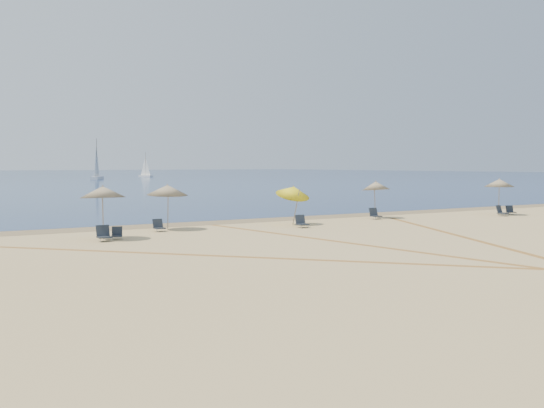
{
  "coord_description": "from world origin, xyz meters",
  "views": [
    {
      "loc": [
        -18.51,
        -10.79,
        3.57
      ],
      "look_at": [
        0.0,
        20.0,
        1.3
      ],
      "focal_mm": 41.07,
      "sensor_mm": 36.0,
      "label": 1
    }
  ],
  "objects_px": {
    "chair_4": "(301,222)",
    "sailboat_2": "(97,167)",
    "umbrella_3": "(293,191)",
    "sailboat_1": "(146,169)",
    "chair_1": "(104,234)",
    "chair_2": "(117,234)",
    "umbrella_5": "(499,183)",
    "chair_7": "(510,211)",
    "chair_6": "(501,211)",
    "umbrella_2": "(167,190)",
    "umbrella_4": "(376,186)",
    "chair_5": "(375,214)",
    "umbrella_1": "(103,192)",
    "chair_3": "(159,226)"
  },
  "relations": [
    {
      "from": "chair_4",
      "to": "sailboat_2",
      "type": "height_order",
      "value": "sailboat_2"
    },
    {
      "from": "umbrella_3",
      "to": "sailboat_1",
      "type": "relative_size",
      "value": 0.36
    },
    {
      "from": "umbrella_3",
      "to": "sailboat_2",
      "type": "relative_size",
      "value": 0.26
    },
    {
      "from": "chair_1",
      "to": "chair_2",
      "type": "height_order",
      "value": "chair_1"
    },
    {
      "from": "umbrella_5",
      "to": "chair_7",
      "type": "relative_size",
      "value": 3.32
    },
    {
      "from": "chair_7",
      "to": "chair_6",
      "type": "bearing_deg",
      "value": -139.58
    },
    {
      "from": "chair_2",
      "to": "chair_7",
      "type": "distance_m",
      "value": 28.71
    },
    {
      "from": "chair_2",
      "to": "umbrella_2",
      "type": "bearing_deg",
      "value": 57.56
    },
    {
      "from": "umbrella_3",
      "to": "sailboat_2",
      "type": "distance_m",
      "value": 124.05
    },
    {
      "from": "umbrella_5",
      "to": "chair_7",
      "type": "height_order",
      "value": "umbrella_5"
    },
    {
      "from": "umbrella_4",
      "to": "chair_5",
      "type": "bearing_deg",
      "value": -134.15
    },
    {
      "from": "chair_4",
      "to": "sailboat_1",
      "type": "xyz_separation_m",
      "value": [
        43.11,
        147.6,
        1.89
      ]
    },
    {
      "from": "umbrella_1",
      "to": "umbrella_5",
      "type": "relative_size",
      "value": 1.0
    },
    {
      "from": "umbrella_5",
      "to": "chair_5",
      "type": "relative_size",
      "value": 3.51
    },
    {
      "from": "umbrella_2",
      "to": "sailboat_2",
      "type": "bearing_deg",
      "value": 76.43
    },
    {
      "from": "umbrella_4",
      "to": "chair_7",
      "type": "relative_size",
      "value": 3.2
    },
    {
      "from": "chair_5",
      "to": "sailboat_1",
      "type": "xyz_separation_m",
      "value": [
        35.9,
        145.49,
        1.88
      ]
    },
    {
      "from": "umbrella_1",
      "to": "chair_2",
      "type": "distance_m",
      "value": 2.1
    },
    {
      "from": "umbrella_2",
      "to": "chair_6",
      "type": "xyz_separation_m",
      "value": [
        23.46,
        -3.25,
        -1.86
      ]
    },
    {
      "from": "umbrella_4",
      "to": "sailboat_1",
      "type": "distance_m",
      "value": 149.19
    },
    {
      "from": "chair_1",
      "to": "chair_3",
      "type": "bearing_deg",
      "value": 38.47
    },
    {
      "from": "chair_6",
      "to": "sailboat_1",
      "type": "relative_size",
      "value": 0.11
    },
    {
      "from": "umbrella_4",
      "to": "chair_3",
      "type": "relative_size",
      "value": 3.82
    },
    {
      "from": "umbrella_4",
      "to": "chair_5",
      "type": "xyz_separation_m",
      "value": [
        -0.54,
        -0.55,
        -1.85
      ]
    },
    {
      "from": "chair_2",
      "to": "chair_4",
      "type": "bearing_deg",
      "value": 20.61
    },
    {
      "from": "sailboat_2",
      "to": "chair_5",
      "type": "bearing_deg",
      "value": -68.57
    },
    {
      "from": "chair_3",
      "to": "chair_7",
      "type": "height_order",
      "value": "chair_3"
    },
    {
      "from": "umbrella_5",
      "to": "chair_4",
      "type": "relative_size",
      "value": 3.5
    },
    {
      "from": "chair_1",
      "to": "chair_6",
      "type": "relative_size",
      "value": 0.9
    },
    {
      "from": "umbrella_3",
      "to": "sailboat_2",
      "type": "bearing_deg",
      "value": 79.91
    },
    {
      "from": "umbrella_3",
      "to": "chair_5",
      "type": "bearing_deg",
      "value": 4.79
    },
    {
      "from": "chair_3",
      "to": "chair_5",
      "type": "bearing_deg",
      "value": -1.43
    },
    {
      "from": "umbrella_2",
      "to": "chair_4",
      "type": "xyz_separation_m",
      "value": [
        6.99,
        -2.76,
        -1.87
      ]
    },
    {
      "from": "chair_5",
      "to": "sailboat_2",
      "type": "bearing_deg",
      "value": 86.36
    },
    {
      "from": "chair_4",
      "to": "chair_5",
      "type": "distance_m",
      "value": 7.52
    },
    {
      "from": "umbrella_3",
      "to": "umbrella_5",
      "type": "height_order",
      "value": "umbrella_5"
    },
    {
      "from": "umbrella_4",
      "to": "chair_2",
      "type": "xyz_separation_m",
      "value": [
        -18.44,
        -2.71,
        -1.91
      ]
    },
    {
      "from": "umbrella_4",
      "to": "umbrella_3",
      "type": "bearing_deg",
      "value": -171.29
    },
    {
      "from": "chair_3",
      "to": "sailboat_2",
      "type": "height_order",
      "value": "sailboat_2"
    },
    {
      "from": "chair_3",
      "to": "umbrella_1",
      "type": "bearing_deg",
      "value": -151.49
    },
    {
      "from": "chair_3",
      "to": "chair_6",
      "type": "height_order",
      "value": "chair_6"
    },
    {
      "from": "umbrella_3",
      "to": "chair_2",
      "type": "bearing_deg",
      "value": -171.84
    },
    {
      "from": "umbrella_5",
      "to": "chair_5",
      "type": "xyz_separation_m",
      "value": [
        -9.79,
        1.95,
        -1.96
      ]
    },
    {
      "from": "umbrella_3",
      "to": "umbrella_4",
      "type": "relative_size",
      "value": 1.03
    },
    {
      "from": "umbrella_3",
      "to": "chair_5",
      "type": "relative_size",
      "value": 3.49
    },
    {
      "from": "chair_3",
      "to": "chair_4",
      "type": "bearing_deg",
      "value": -17.03
    },
    {
      "from": "umbrella_2",
      "to": "chair_2",
      "type": "height_order",
      "value": "umbrella_2"
    },
    {
      "from": "chair_1",
      "to": "chair_2",
      "type": "bearing_deg",
      "value": 33.73
    },
    {
      "from": "umbrella_2",
      "to": "chair_7",
      "type": "bearing_deg",
      "value": -6.37
    },
    {
      "from": "chair_4",
      "to": "chair_6",
      "type": "distance_m",
      "value": 16.47
    }
  ]
}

